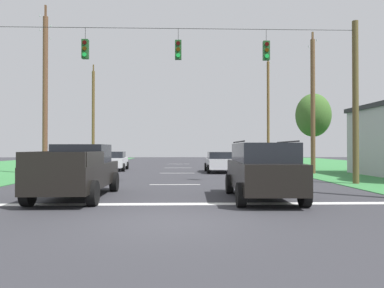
{
  "coord_description": "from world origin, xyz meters",
  "views": [
    {
      "loc": [
        0.33,
        -8.67,
        1.82
      ],
      "look_at": [
        0.83,
        8.28,
        2.01
      ],
      "focal_mm": 32.69,
      "sensor_mm": 36.0,
      "label": 1
    }
  ],
  "objects_px": {
    "overhead_signal_span": "(175,94)",
    "utility_pole_mid_left": "(45,92)",
    "utility_pole_far_right": "(268,111)",
    "distant_car_oncoming": "(219,162)",
    "tree_roadside_right": "(313,115)",
    "pickup_truck": "(78,171)",
    "distant_car_crossing_white": "(114,161)",
    "suv_black": "(262,169)",
    "utility_pole_mid_right": "(313,105)",
    "utility_pole_far_left": "(93,116)"
  },
  "relations": [
    {
      "from": "suv_black",
      "to": "utility_pole_far_right",
      "type": "height_order",
      "value": "utility_pole_far_right"
    },
    {
      "from": "overhead_signal_span",
      "to": "distant_car_oncoming",
      "type": "xyz_separation_m",
      "value": [
        3.12,
        8.67,
        -3.7
      ]
    },
    {
      "from": "utility_pole_far_right",
      "to": "utility_pole_far_left",
      "type": "bearing_deg",
      "value": 177.0
    },
    {
      "from": "distant_car_oncoming",
      "to": "suv_black",
      "type": "bearing_deg",
      "value": -89.89
    },
    {
      "from": "utility_pole_far_left",
      "to": "tree_roadside_right",
      "type": "xyz_separation_m",
      "value": [
        20.38,
        -8.56,
        -0.63
      ]
    },
    {
      "from": "suv_black",
      "to": "distant_car_oncoming",
      "type": "xyz_separation_m",
      "value": [
        -0.03,
        13.78,
        -0.27
      ]
    },
    {
      "from": "utility_pole_mid_left",
      "to": "utility_pole_far_left",
      "type": "xyz_separation_m",
      "value": [
        -0.19,
        13.58,
        -0.43
      ]
    },
    {
      "from": "distant_car_crossing_white",
      "to": "tree_roadside_right",
      "type": "distance_m",
      "value": 16.87
    },
    {
      "from": "distant_car_crossing_white",
      "to": "utility_pole_far_right",
      "type": "xyz_separation_m",
      "value": [
        14.57,
        7.95,
        4.96
      ]
    },
    {
      "from": "distant_car_crossing_white",
      "to": "utility_pole_far_right",
      "type": "bearing_deg",
      "value": 28.62
    },
    {
      "from": "pickup_truck",
      "to": "utility_pole_mid_left",
      "type": "xyz_separation_m",
      "value": [
        -5.4,
        10.82,
        4.62
      ]
    },
    {
      "from": "pickup_truck",
      "to": "utility_pole_mid_right",
      "type": "height_order",
      "value": "utility_pole_mid_right"
    },
    {
      "from": "utility_pole_far_right",
      "to": "utility_pole_mid_right",
      "type": "bearing_deg",
      "value": -89.42
    },
    {
      "from": "pickup_truck",
      "to": "suv_black",
      "type": "distance_m",
      "value": 6.68
    },
    {
      "from": "distant_car_oncoming",
      "to": "tree_roadside_right",
      "type": "height_order",
      "value": "tree_roadside_right"
    },
    {
      "from": "utility_pole_mid_left",
      "to": "distant_car_oncoming",
      "type": "bearing_deg",
      "value": 10.51
    },
    {
      "from": "distant_car_crossing_white",
      "to": "tree_roadside_right",
      "type": "height_order",
      "value": "tree_roadside_right"
    },
    {
      "from": "suv_black",
      "to": "tree_roadside_right",
      "type": "distance_m",
      "value": 18.78
    },
    {
      "from": "overhead_signal_span",
      "to": "suv_black",
      "type": "xyz_separation_m",
      "value": [
        3.15,
        -5.11,
        -3.43
      ]
    },
    {
      "from": "utility_pole_far_right",
      "to": "distant_car_oncoming",
      "type": "bearing_deg",
      "value": -121.2
    },
    {
      "from": "utility_pole_mid_left",
      "to": "utility_pole_far_left",
      "type": "height_order",
      "value": "utility_pole_mid_left"
    },
    {
      "from": "pickup_truck",
      "to": "utility_pole_far_left",
      "type": "xyz_separation_m",
      "value": [
        -5.59,
        24.4,
        4.19
      ]
    },
    {
      "from": "overhead_signal_span",
      "to": "tree_roadside_right",
      "type": "xyz_separation_m",
      "value": [
        11.3,
        11.46,
        0.04
      ]
    },
    {
      "from": "suv_black",
      "to": "distant_car_crossing_white",
      "type": "xyz_separation_m",
      "value": [
        -8.3,
        16.21,
        -0.27
      ]
    },
    {
      "from": "utility_pole_mid_right",
      "to": "overhead_signal_span",
      "type": "bearing_deg",
      "value": -144.1
    },
    {
      "from": "distant_car_crossing_white",
      "to": "distant_car_oncoming",
      "type": "relative_size",
      "value": 1.02
    },
    {
      "from": "suv_black",
      "to": "distant_car_oncoming",
      "type": "height_order",
      "value": "suv_black"
    },
    {
      "from": "utility_pole_mid_right",
      "to": "utility_pole_mid_left",
      "type": "relative_size",
      "value": 0.87
    },
    {
      "from": "distant_car_crossing_white",
      "to": "utility_pole_mid_left",
      "type": "height_order",
      "value": "utility_pole_mid_left"
    },
    {
      "from": "pickup_truck",
      "to": "distant_car_oncoming",
      "type": "relative_size",
      "value": 1.26
    },
    {
      "from": "suv_black",
      "to": "utility_pole_far_left",
      "type": "bearing_deg",
      "value": 115.95
    },
    {
      "from": "utility_pole_mid_left",
      "to": "tree_roadside_right",
      "type": "height_order",
      "value": "utility_pole_mid_left"
    },
    {
      "from": "overhead_signal_span",
      "to": "utility_pole_mid_left",
      "type": "bearing_deg",
      "value": 144.05
    },
    {
      "from": "utility_pole_mid_right",
      "to": "utility_pole_far_right",
      "type": "distance_m",
      "value": 12.18
    },
    {
      "from": "utility_pole_mid_left",
      "to": "tree_roadside_right",
      "type": "bearing_deg",
      "value": 13.95
    },
    {
      "from": "pickup_truck",
      "to": "utility_pole_far_right",
      "type": "height_order",
      "value": "utility_pole_far_right"
    },
    {
      "from": "pickup_truck",
      "to": "utility_pole_mid_left",
      "type": "relative_size",
      "value": 0.47
    },
    {
      "from": "distant_car_oncoming",
      "to": "utility_pole_mid_right",
      "type": "height_order",
      "value": "utility_pole_mid_right"
    },
    {
      "from": "distant_car_oncoming",
      "to": "utility_pole_far_left",
      "type": "height_order",
      "value": "utility_pole_far_left"
    },
    {
      "from": "suv_black",
      "to": "distant_car_oncoming",
      "type": "bearing_deg",
      "value": 90.11
    },
    {
      "from": "pickup_truck",
      "to": "utility_pole_mid_left",
      "type": "bearing_deg",
      "value": 116.5
    },
    {
      "from": "suv_black",
      "to": "utility_pole_far_right",
      "type": "xyz_separation_m",
      "value": [
        6.26,
        24.16,
        4.69
      ]
    },
    {
      "from": "suv_black",
      "to": "tree_roadside_right",
      "type": "relative_size",
      "value": 0.76
    },
    {
      "from": "utility_pole_mid_right",
      "to": "utility_pole_mid_left",
      "type": "xyz_separation_m",
      "value": [
        -18.42,
        -0.46,
        0.73
      ]
    },
    {
      "from": "pickup_truck",
      "to": "distant_car_crossing_white",
      "type": "distance_m",
      "value": 15.58
    },
    {
      "from": "distant_car_crossing_white",
      "to": "overhead_signal_span",
      "type": "bearing_deg",
      "value": -65.1
    },
    {
      "from": "distant_car_crossing_white",
      "to": "utility_pole_far_left",
      "type": "height_order",
      "value": "utility_pole_far_left"
    },
    {
      "from": "utility_pole_far_right",
      "to": "suv_black",
      "type": "bearing_deg",
      "value": -104.53
    },
    {
      "from": "distant_car_oncoming",
      "to": "utility_pole_far_right",
      "type": "bearing_deg",
      "value": 58.8
    },
    {
      "from": "overhead_signal_span",
      "to": "utility_pole_far_right",
      "type": "distance_m",
      "value": 21.29
    }
  ]
}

